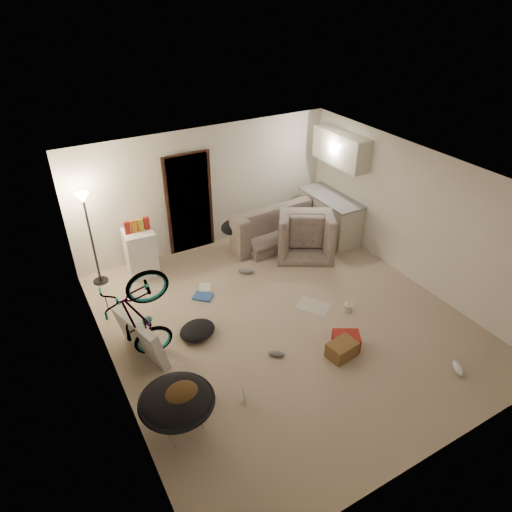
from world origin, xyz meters
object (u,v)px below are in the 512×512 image
armchair (304,234)px  floor_lamp (87,220)px  tv_box (140,337)px  saucer_chair (177,406)px  sofa (273,226)px  mini_fridge (141,253)px  juicer (348,307)px  kitchen_counter (329,217)px  bicycle (143,339)px  drink_case_b (346,340)px  drink_case_a (342,349)px

armchair → floor_lamp: bearing=18.2°
tv_box → saucer_chair: bearing=-105.5°
sofa → mini_fridge: size_ratio=2.40×
mini_fridge → juicer: 3.96m
kitchen_counter → bicycle: (-4.73, -1.78, 0.01)m
juicer → tv_box: bearing=168.0°
mini_fridge → saucer_chair: (-0.69, -3.68, -0.05)m
armchair → drink_case_b: bearing=98.8°
floor_lamp → drink_case_a: size_ratio=4.20×
armchair → tv_box: size_ratio=1.04×
saucer_chair → drink_case_b: (2.80, 0.13, -0.28)m
armchair → saucer_chair: (-3.90, -2.90, 0.04)m
kitchen_counter → bicycle: bearing=-159.3°
bicycle → saucer_chair: size_ratio=1.79×
sofa → mini_fridge: bearing=-5.1°
drink_case_b → kitchen_counter: bearing=87.8°
drink_case_b → tv_box: bearing=-175.7°
saucer_chair → drink_case_a: bearing=-0.0°
saucer_chair → juicer: bearing=13.2°
tv_box → drink_case_b: (2.80, -1.38, -0.23)m
bicycle → juicer: bearing=-94.4°
armchair → bicycle: bearing=52.3°
kitchen_counter → floor_lamp: bearing=172.3°
saucer_chair → kitchen_counter: bearing=33.5°
kitchen_counter → juicer: bearing=-119.9°
kitchen_counter → mini_fridge: bearing=172.2°
bicycle → tv_box: bearing=4.8°
sofa → drink_case_b: bearing=74.3°
bicycle → tv_box: (0.00, 0.17, -0.10)m
mini_fridge → drink_case_b: bearing=-55.8°
floor_lamp → armchair: 4.21m
floor_lamp → mini_fridge: 1.17m
drink_case_a → juicer: drink_case_a is taller
sofa → tv_box: tv_box is taller
juicer → kitchen_counter: bearing=60.1°
sofa → juicer: (-0.19, -2.79, -0.23)m
bicycle → sofa: bearing=-53.2°
armchair → drink_case_a: (-1.29, -2.90, -0.24)m
tv_box → drink_case_a: tv_box is taller
juicer → mini_fridge: bearing=133.0°
tv_box → kitchen_counter: bearing=3.2°
kitchen_counter → drink_case_b: kitchen_counter is taller
sofa → drink_case_b: size_ratio=5.37×
mini_fridge → juicer: bearing=-43.4°
kitchen_counter → tv_box: size_ratio=1.41×
mini_fridge → floor_lamp: bearing=176.5°
sofa → juicer: bearing=83.1°
saucer_chair → juicer: size_ratio=4.42×
armchair → tv_box: armchair is taller
floor_lamp → drink_case_a: (2.72, -3.78, -1.18)m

